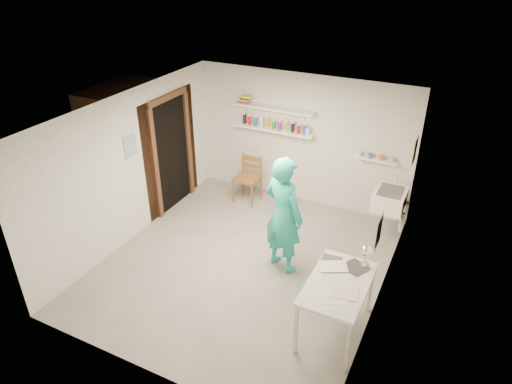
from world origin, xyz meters
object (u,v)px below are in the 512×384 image
at_px(man, 283,215).
at_px(work_table, 336,307).
at_px(wall_clock, 285,189).
at_px(wooden_chair, 247,178).
at_px(desk_lamp, 366,251).
at_px(belfast_sink, 390,199).

bearing_deg(man, work_table, 159.53).
relative_size(wall_clock, work_table, 0.28).
bearing_deg(man, wooden_chair, -29.08).
bearing_deg(work_table, wall_clock, 136.41).
relative_size(wall_clock, desk_lamp, 2.24).
bearing_deg(belfast_sink, man, -129.12).
relative_size(belfast_sink, wooden_chair, 0.63).
bearing_deg(belfast_sink, wall_clock, -135.00).
relative_size(belfast_sink, man, 0.33).
xyz_separation_m(man, work_table, (1.11, -0.91, -0.52)).
bearing_deg(wall_clock, man, -51.85).
relative_size(man, wooden_chair, 1.90).
relative_size(man, wall_clock, 5.56).
xyz_separation_m(wooden_chair, work_table, (2.48, -2.45, -0.09)).
height_order(man, desk_lamp, man).
bearing_deg(work_table, desk_lamp, 67.58).
bearing_deg(work_table, man, 140.45).
bearing_deg(desk_lamp, belfast_sink, 92.39).
bearing_deg(wall_clock, work_table, -24.51).
bearing_deg(man, desk_lamp, 179.94).
relative_size(belfast_sink, work_table, 0.52).
height_order(belfast_sink, man, man).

